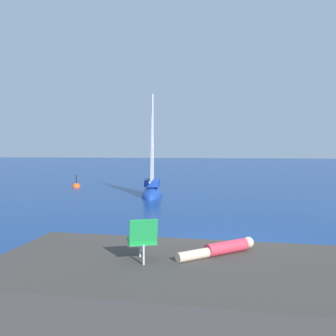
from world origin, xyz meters
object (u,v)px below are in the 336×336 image
person_sunbather (221,249)px  sailboat_near (152,190)px  beach_chair (142,237)px  marker_buoy (76,187)px

person_sunbather → sailboat_near: bearing=-113.2°
beach_chair → marker_buoy: (-8.39, 18.01, -1.21)m
beach_chair → marker_buoy: 19.91m
sailboat_near → person_sunbather: bearing=-170.1°
sailboat_near → beach_chair: size_ratio=7.97×
person_sunbather → beach_chair: 1.56m
sailboat_near → person_sunbather: size_ratio=4.37×
marker_buoy → person_sunbather: bearing=-60.7°
sailboat_near → marker_buoy: size_ratio=5.63×
person_sunbather → marker_buoy: person_sunbather is taller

